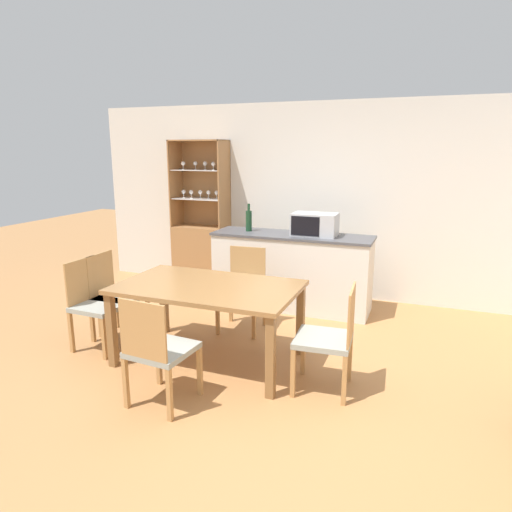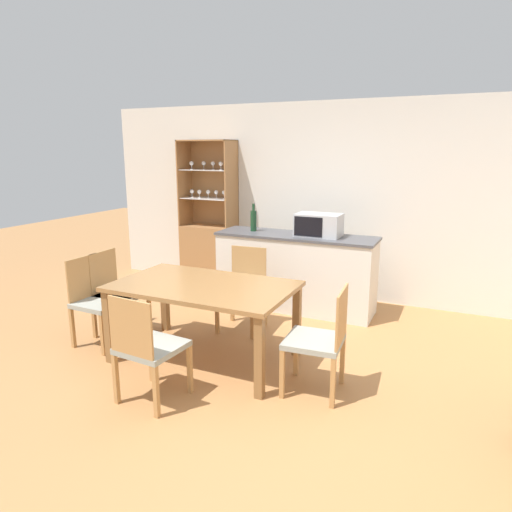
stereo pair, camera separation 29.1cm
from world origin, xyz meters
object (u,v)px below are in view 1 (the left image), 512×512
at_px(dining_chair_side_right_near, 329,338).
at_px(wine_bottle, 249,220).
at_px(display_cabinet, 202,245).
at_px(dining_chair_side_left_near, 96,304).
at_px(dining_chair_side_left_far, 115,295).
at_px(microwave, 315,224).
at_px(dining_chair_head_far, 243,289).
at_px(dining_table, 208,294).
at_px(dining_chair_head_near, 158,350).

bearing_deg(dining_chair_side_right_near, wine_bottle, 34.05).
height_order(display_cabinet, wine_bottle, display_cabinet).
xyz_separation_m(dining_chair_side_left_near, dining_chair_side_left_far, (0.00, 0.29, 0.00)).
bearing_deg(wine_bottle, microwave, 0.24).
bearing_deg(dining_chair_side_left_near, microwave, 139.19).
bearing_deg(microwave, dining_chair_head_far, -122.94).
bearing_deg(dining_chair_side_left_near, dining_chair_side_left_far, -177.90).
bearing_deg(wine_bottle, dining_chair_side_left_far, -119.37).
height_order(dining_table, dining_chair_head_far, dining_chair_head_far).
relative_size(dining_table, dining_chair_side_left_near, 1.84).
bearing_deg(dining_chair_head_near, dining_chair_side_left_near, 153.82).
distance_m(dining_chair_side_left_near, dining_chair_head_near, 1.35).
height_order(dining_chair_side_left_far, microwave, microwave).
distance_m(dining_chair_side_left_near, dining_chair_side_left_far, 0.29).
relative_size(dining_chair_side_right_near, wine_bottle, 2.57).
distance_m(dining_chair_head_far, wine_bottle, 1.11).
distance_m(dining_chair_side_right_near, dining_chair_head_near, 1.36).
height_order(dining_table, dining_chair_side_right_near, dining_chair_side_right_near).
xyz_separation_m(dining_chair_side_right_near, dining_chair_head_near, (-1.17, -0.69, 0.00)).
bearing_deg(dining_chair_side_left_near, dining_table, 99.29).
height_order(dining_chair_head_far, dining_chair_side_left_near, same).
distance_m(dining_chair_head_far, dining_chair_head_near, 1.67).
xyz_separation_m(display_cabinet, dining_chair_side_right_near, (2.38, -2.33, -0.14)).
height_order(microwave, wine_bottle, wine_bottle).
height_order(dining_chair_side_left_near, dining_chair_head_near, same).
bearing_deg(dining_chair_side_left_near, display_cabinet, -176.71).
bearing_deg(dining_table, microwave, 71.74).
height_order(dining_chair_side_right_near, dining_chair_side_left_far, same).
height_order(dining_chair_side_right_near, wine_bottle, wine_bottle).
height_order(dining_table, wine_bottle, wine_bottle).
bearing_deg(dining_chair_head_near, dining_chair_head_far, 94.51).
height_order(dining_chair_head_far, dining_chair_head_near, same).
distance_m(dining_table, dining_chair_side_left_near, 1.19).
distance_m(display_cabinet, microwave, 1.90).
bearing_deg(microwave, wine_bottle, -179.76).
relative_size(dining_chair_side_right_near, dining_chair_side_left_near, 1.00).
height_order(display_cabinet, dining_chair_side_left_near, display_cabinet).
xyz_separation_m(dining_chair_head_far, dining_chair_side_left_far, (-1.16, -0.69, 0.00)).
bearing_deg(dining_chair_side_left_far, display_cabinet, 179.20).
bearing_deg(wine_bottle, display_cabinet, 153.11).
bearing_deg(microwave, dining_chair_side_right_near, -72.14).
xyz_separation_m(dining_chair_head_near, microwave, (0.57, 2.55, 0.61)).
relative_size(dining_chair_side_right_near, dining_chair_side_left_far, 1.00).
bearing_deg(display_cabinet, dining_chair_head_near, -68.16).
relative_size(dining_chair_head_far, dining_chair_side_left_far, 1.00).
bearing_deg(dining_chair_side_left_far, dining_chair_head_far, 118.54).
bearing_deg(microwave, dining_chair_side_left_far, -137.83).
bearing_deg(dining_chair_head_far, dining_chair_side_left_near, 36.46).
xyz_separation_m(dining_chair_head_far, dining_chair_side_left_near, (-1.16, -0.98, 0.00)).
relative_size(dining_chair_head_far, dining_chair_head_near, 1.00).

